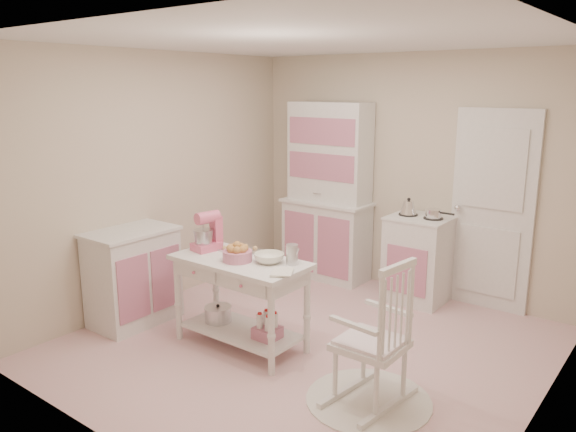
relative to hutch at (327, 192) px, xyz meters
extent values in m
plane|color=pink|center=(0.90, -1.66, -1.04)|extent=(3.80, 3.80, 0.00)
cube|color=white|center=(0.90, -1.66, 1.56)|extent=(3.80, 3.80, 0.04)
cube|color=beige|center=(0.90, 0.24, 0.26)|extent=(3.80, 0.04, 2.60)
cube|color=beige|center=(0.90, -3.56, 0.26)|extent=(3.80, 0.04, 2.60)
cube|color=beige|center=(-1.00, -1.66, 0.26)|extent=(0.04, 3.80, 2.60)
cube|color=beige|center=(2.80, -1.66, 0.26)|extent=(0.04, 3.80, 2.60)
cube|color=silver|center=(1.85, 0.21, -0.02)|extent=(0.82, 0.05, 2.04)
cube|color=silver|center=(0.00, 0.00, 0.00)|extent=(1.06, 0.50, 2.08)
cube|color=silver|center=(1.20, -0.05, -0.58)|extent=(0.62, 0.57, 0.92)
cube|color=silver|center=(-0.73, -2.25, -0.58)|extent=(0.54, 0.84, 0.92)
cylinder|color=white|center=(1.79, -2.12, -1.03)|extent=(0.92, 0.92, 0.01)
cube|color=silver|center=(1.79, -2.12, -0.49)|extent=(0.56, 0.77, 1.10)
cube|color=silver|center=(0.44, -2.01, -0.64)|extent=(1.20, 0.60, 0.80)
cube|color=#E36084|center=(0.02, -1.99, -0.07)|extent=(0.25, 0.31, 0.34)
cube|color=silver|center=(0.29, -1.83, -0.23)|extent=(0.34, 0.24, 0.02)
cylinder|color=#C3708E|center=(0.46, -2.06, -0.19)|extent=(0.25, 0.25, 0.09)
imported|color=white|center=(0.70, -1.93, -0.20)|extent=(0.25, 0.25, 0.08)
cylinder|color=silver|center=(0.88, -1.85, -0.16)|extent=(0.10, 0.10, 0.17)
imported|color=white|center=(0.89, -2.13, -0.23)|extent=(0.26, 0.28, 0.02)
camera|label=1|loc=(3.56, -5.41, 1.20)|focal=35.00mm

